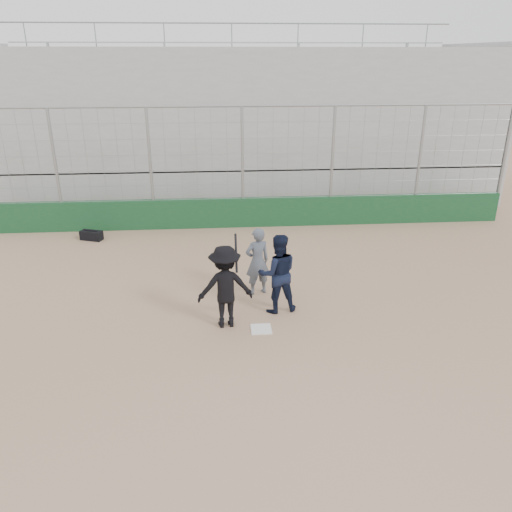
{
  "coord_description": "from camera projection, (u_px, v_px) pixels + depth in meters",
  "views": [
    {
      "loc": [
        -0.86,
        -9.34,
        5.52
      ],
      "look_at": [
        0.0,
        1.4,
        1.15
      ],
      "focal_mm": 35.0,
      "sensor_mm": 36.0,
      "label": 1
    }
  ],
  "objects": [
    {
      "name": "ground",
      "position": [
        261.0,
        330.0,
        10.77
      ],
      "size": [
        90.0,
        90.0,
        0.0
      ],
      "primitive_type": "plane",
      "color": "#846147",
      "rests_on": "ground"
    },
    {
      "name": "home_plate",
      "position": [
        261.0,
        329.0,
        10.76
      ],
      "size": [
        0.44,
        0.44,
        0.02
      ],
      "primitive_type": "cube",
      "color": "white",
      "rests_on": "ground"
    },
    {
      "name": "backstop",
      "position": [
        243.0,
        199.0,
        16.87
      ],
      "size": [
        18.1,
        0.25,
        4.04
      ],
      "color": "#133C1F",
      "rests_on": "ground"
    },
    {
      "name": "bleachers",
      "position": [
        236.0,
        122.0,
        20.71
      ],
      "size": [
        20.25,
        6.7,
        6.98
      ],
      "color": "#989898",
      "rests_on": "ground"
    },
    {
      "name": "batter_at_plate",
      "position": [
        225.0,
        287.0,
        10.62
      ],
      "size": [
        1.26,
        0.84,
        1.98
      ],
      "color": "black",
      "rests_on": "ground"
    },
    {
      "name": "catcher_crouched",
      "position": [
        278.0,
        287.0,
        11.31
      ],
      "size": [
        1.01,
        0.84,
        1.26
      ],
      "color": "black",
      "rests_on": "ground"
    },
    {
      "name": "umpire",
      "position": [
        257.0,
        265.0,
        12.13
      ],
      "size": [
        0.72,
        0.59,
        1.53
      ],
      "primitive_type": "imported",
      "rotation": [
        0.0,
        0.0,
        3.47
      ],
      "color": "#4B535F",
      "rests_on": "ground"
    },
    {
      "name": "equipment_bag",
      "position": [
        91.0,
        235.0,
        15.92
      ],
      "size": [
        0.76,
        0.51,
        0.34
      ],
      "color": "black",
      "rests_on": "ground"
    }
  ]
}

